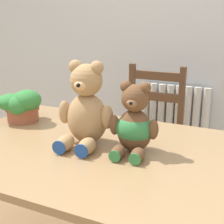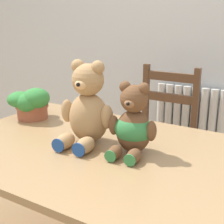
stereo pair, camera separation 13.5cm
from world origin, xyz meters
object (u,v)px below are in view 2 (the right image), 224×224
(teddy_bear_left, at_px, (87,108))
(wooden_chair_behind, at_px, (160,139))
(potted_plant, at_px, (31,102))
(teddy_bear_right, at_px, (133,125))

(teddy_bear_left, bearing_deg, wooden_chair_behind, -96.26)
(wooden_chair_behind, xyz_separation_m, potted_plant, (-0.50, -0.70, 0.36))
(teddy_bear_right, bearing_deg, wooden_chair_behind, -81.64)
(teddy_bear_left, bearing_deg, teddy_bear_right, 177.04)
(teddy_bear_left, relative_size, teddy_bear_right, 1.24)
(teddy_bear_right, bearing_deg, teddy_bear_left, -4.04)
(teddy_bear_right, distance_m, potted_plant, 0.72)
(wooden_chair_behind, xyz_separation_m, teddy_bear_right, (0.20, -0.82, 0.38))
(teddy_bear_left, relative_size, potted_plant, 1.59)
(wooden_chair_behind, bearing_deg, potted_plant, 54.32)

